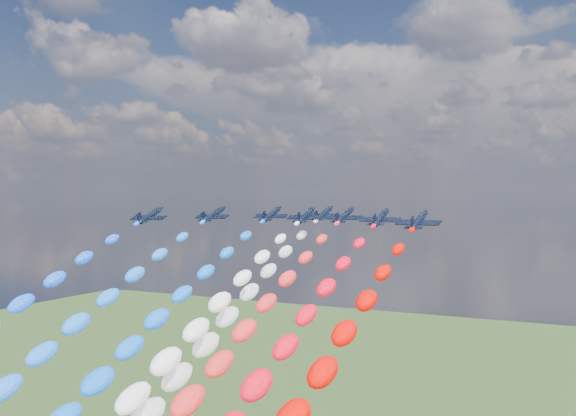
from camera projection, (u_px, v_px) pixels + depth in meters
The scene contains 13 objects.
jet_0 at pixel (150, 216), 170.87m from camera, with size 9.24×12.39×2.73m, color black, non-canonical shape.
jet_1 at pixel (213, 215), 178.99m from camera, with size 9.24×12.39×2.73m, color black, non-canonical shape.
trail_1 at pixel (24, 384), 124.01m from camera, with size 5.63×120.25×59.66m, color blue, non-canonical shape.
jet_2 at pixel (272, 214), 183.72m from camera, with size 9.24×12.39×2.73m, color black, non-canonical shape.
trail_2 at pixel (114, 377), 128.73m from camera, with size 5.63×120.25×59.66m, color blue, non-canonical shape.
jet_3 at pixel (306, 216), 172.91m from camera, with size 9.24×12.39×2.73m, color black, non-canonical shape.
trail_3 at pixel (150, 394), 117.93m from camera, with size 5.63×120.25×59.66m, color white, non-canonical shape.
jet_4 at pixel (324, 214), 186.56m from camera, with size 9.24×12.39×2.73m, color black, non-canonical shape.
trail_4 at pixel (191, 373), 131.58m from camera, with size 5.63×120.25×59.66m, color silver, non-canonical shape.
jet_5 at pixel (345, 216), 171.70m from camera, with size 9.24×12.39×2.73m, color black, non-canonical shape.
trail_5 at pixel (205, 396), 116.72m from camera, with size 5.63×120.25×59.66m, color red, non-canonical shape.
jet_6 at pixel (381, 218), 158.36m from camera, with size 9.24×12.39×2.73m, color black, non-canonical shape.
jet_7 at pixel (419, 220), 142.49m from camera, with size 9.24×12.39×2.73m, color black, non-canonical shape.
Camera 1 is at (75.22, -145.33, 97.76)m, focal length 43.20 mm.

